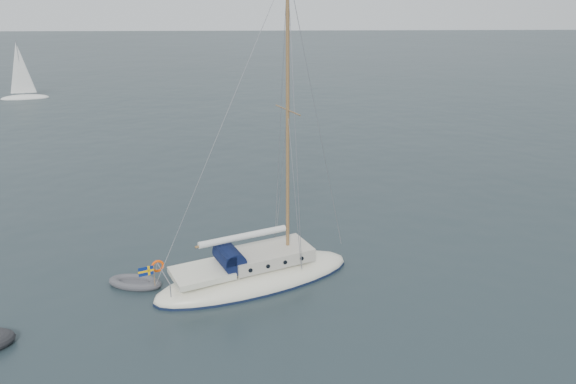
{
  "coord_description": "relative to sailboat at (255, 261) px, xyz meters",
  "views": [
    {
      "loc": [
        0.04,
        -24.34,
        13.3
      ],
      "look_at": [
        0.84,
        0.0,
        4.22
      ],
      "focal_mm": 35.0,
      "sensor_mm": 36.0,
      "label": 1
    }
  ],
  "objects": [
    {
      "name": "ground",
      "position": [
        0.75,
        0.85,
        -1.1
      ],
      "size": [
        300.0,
        300.0,
        0.0
      ],
      "primitive_type": "plane",
      "color": "black",
      "rests_on": "ground"
    },
    {
      "name": "sailboat",
      "position": [
        0.0,
        0.0,
        0.0
      ],
      "size": [
        10.24,
        3.06,
        14.58
      ],
      "rotation": [
        0.0,
        0.0,
        0.43
      ],
      "color": "silver",
      "rests_on": "ground"
    },
    {
      "name": "dinghy",
      "position": [
        -5.61,
        -0.17,
        -0.94
      ],
      "size": [
        2.6,
        1.18,
        0.37
      ],
      "rotation": [
        0.0,
        0.0,
        -0.23
      ],
      "color": "#48484C",
      "rests_on": "ground"
    },
    {
      "name": "distant_yacht_c",
      "position": [
        -29.32,
        46.09,
        2.06
      ],
      "size": [
        5.59,
        2.98,
        7.41
      ],
      "rotation": [
        0.0,
        0.0,
        0.22
      ],
      "color": "silver",
      "rests_on": "ground"
    }
  ]
}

